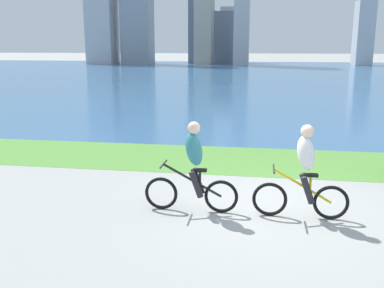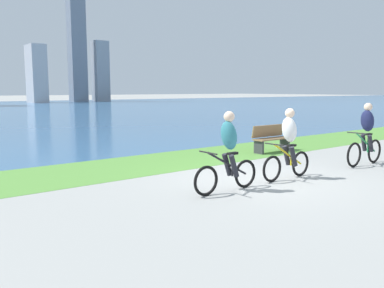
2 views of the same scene
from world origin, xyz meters
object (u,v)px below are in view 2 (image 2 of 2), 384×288
cyclist_lead (228,152)px  cyclist_distant_rear (366,135)px  cyclist_trailing (288,144)px  bench_near_path (271,139)px

cyclist_lead → cyclist_distant_rear: 5.04m
cyclist_trailing → cyclist_distant_rear: (3.12, -0.20, 0.02)m
cyclist_distant_rear → bench_near_path: size_ratio=1.17×
cyclist_trailing → cyclist_distant_rear: 3.13m
cyclist_distant_rear → cyclist_trailing: bearing=176.4°
cyclist_trailing → bench_near_path: bearing=46.0°
cyclist_trailing → bench_near_path: size_ratio=1.10×
cyclist_lead → bench_near_path: cyclist_lead is taller
cyclist_lead → cyclist_trailing: (1.92, -0.01, 0.00)m
cyclist_distant_rear → bench_near_path: (-0.23, 3.19, -0.39)m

